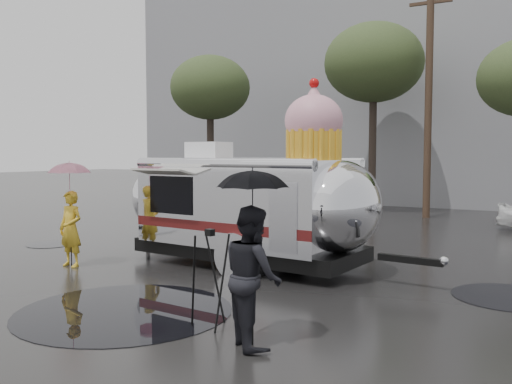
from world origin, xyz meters
The scene contains 13 objects.
ground centered at (0.00, 0.00, 0.00)m, with size 120.00×120.00×0.00m, color black.
puddles centered at (-1.09, -0.62, 0.01)m, with size 14.54×6.62×0.01m.
grey_building centered at (-4.00, 24.00, 6.50)m, with size 22.00×12.00×13.00m, color slate.
utility_pole centered at (2.50, 14.00, 4.62)m, with size 1.60×0.28×9.00m.
tree_left centered at (-7.00, 13.00, 5.48)m, with size 3.64×3.64×6.95m.
tree_mid centered at (0.00, 15.00, 6.34)m, with size 4.20×4.20×8.03m.
barricade_row centered at (-5.55, 9.96, 0.52)m, with size 4.30×0.80×1.00m.
airstream_trailer centered at (0.98, 2.73, 1.45)m, with size 7.65×3.12×4.13m.
person_left centered at (-2.46, 0.65, 0.84)m, with size 0.61×0.40×1.68m, color yellow.
umbrella_pink centered at (-2.46, 0.65, 1.95)m, with size 1.17×1.17×2.35m.
person_right centered at (3.52, -1.74, 0.92)m, with size 0.88×0.49×1.84m, color black.
umbrella_black centered at (3.52, -1.74, 1.94)m, with size 1.14×1.14×2.32m.
tripod centered at (2.62, -1.39, 0.84)m, with size 0.57×0.58×1.44m.
Camera 1 is at (6.92, -7.78, 2.49)m, focal length 38.00 mm.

